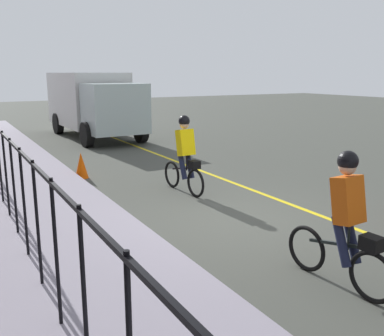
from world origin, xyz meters
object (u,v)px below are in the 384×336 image
(cyclist_lead, at_px, (185,155))
(traffic_cone_near, at_px, (81,165))
(cyclist_follow, at_px, (345,222))
(box_truck_background, at_px, (93,102))

(cyclist_lead, bearing_deg, traffic_cone_near, 29.23)
(traffic_cone_near, bearing_deg, cyclist_follow, -170.47)
(cyclist_follow, height_order, traffic_cone_near, cyclist_follow)
(cyclist_lead, distance_m, box_truck_background, 10.07)
(cyclist_lead, xyz_separation_m, cyclist_follow, (-5.04, 0.42, 0.00))
(box_truck_background, height_order, traffic_cone_near, box_truck_background)
(cyclist_follow, bearing_deg, box_truck_background, -8.65)
(cyclist_lead, distance_m, traffic_cone_near, 3.21)
(cyclist_lead, height_order, traffic_cone_near, cyclist_lead)
(cyclist_follow, relative_size, box_truck_background, 0.27)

